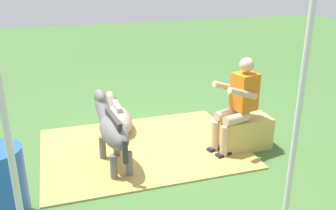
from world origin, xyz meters
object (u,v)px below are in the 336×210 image
tent_pole_left (298,115)px  water_barrel (0,186)px  person_seated (238,101)px  hay_bale (244,132)px  pony_standing (112,129)px  pony_lying (117,117)px  tent_pole_right (9,142)px

tent_pole_left → water_barrel: bearing=-15.9°
water_barrel → tent_pole_left: 3.04m
person_seated → water_barrel: size_ratio=1.62×
hay_bale → tent_pole_left: tent_pole_left is taller
hay_bale → water_barrel: water_barrel is taller
pony_standing → water_barrel: bearing=32.6°
person_seated → tent_pole_left: 1.60m
pony_lying → tent_pole_left: bearing=114.8°
pony_standing → water_barrel: (1.28, 0.82, -0.10)m
water_barrel → tent_pole_right: tent_pole_right is taller
hay_bale → pony_standing: (1.90, -0.06, 0.28)m
hay_bale → water_barrel: bearing=13.3°
water_barrel → tent_pole_left: size_ratio=0.36×
water_barrel → tent_pole_left: tent_pole_left is taller
pony_standing → tent_pole_right: 1.87m
hay_bale → pony_standing: bearing=-1.9°
person_seated → water_barrel: 3.13m
tent_pole_left → pony_lying: bearing=-65.2°
person_seated → pony_standing: (1.74, -0.09, -0.23)m
water_barrel → tent_pole_right: size_ratio=0.36×
person_seated → tent_pole_right: size_ratio=0.58×
person_seated → pony_lying: bearing=-40.6°
pony_standing → pony_lying: size_ratio=1.01×
water_barrel → tent_pole_right: 0.98m
pony_lying → tent_pole_right: size_ratio=0.58×
water_barrel → tent_pole_left: (-2.84, 0.81, 0.74)m
hay_bale → pony_lying: bearing=-37.1°
pony_standing → pony_lying: 1.25m
hay_bale → tent_pole_right: size_ratio=0.31×
pony_standing → tent_pole_left: 2.34m
hay_bale → water_barrel: (3.18, 0.76, 0.18)m
pony_standing → tent_pole_right: bearing=53.4°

